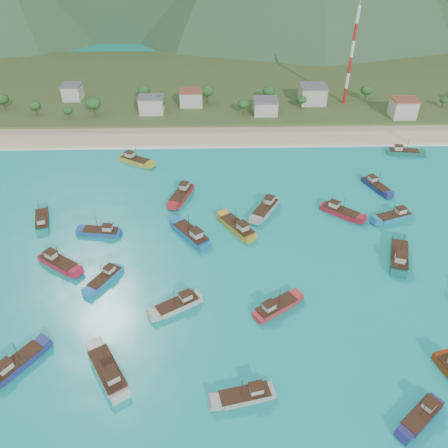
{
  "coord_description": "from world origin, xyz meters",
  "views": [
    {
      "loc": [
        0.39,
        -72.89,
        68.17
      ],
      "look_at": [
        2.49,
        18.0,
        3.0
      ],
      "focal_mm": 35.0,
      "sensor_mm": 36.0,
      "label": 1
    }
  ],
  "objects_px": {
    "boat_16": "(102,232)",
    "boat_8": "(246,396)",
    "boat_15": "(399,258)",
    "boat_19": "(108,373)",
    "boat_5": "(238,228)",
    "radio_tower": "(351,57)",
    "boat_11": "(58,263)",
    "boat_22": "(375,186)",
    "boat_20": "(135,161)",
    "boat_4": "(340,212)",
    "boat_18": "(178,305)",
    "boat_9": "(266,209)",
    "boat_12": "(42,221)",
    "boat_23": "(403,152)",
    "boat_1": "(422,416)",
    "boat_7": "(394,217)",
    "boat_28": "(105,278)",
    "boat_27": "(276,308)",
    "boat_2": "(192,235)",
    "boat_21": "(182,195)",
    "boat_25": "(17,365)"
  },
  "relations": [
    {
      "from": "boat_15",
      "to": "boat_19",
      "type": "xyz_separation_m",
      "value": [
        -63.26,
        -30.47,
        -0.07
      ]
    },
    {
      "from": "boat_1",
      "to": "boat_20",
      "type": "bearing_deg",
      "value": -4.47
    },
    {
      "from": "boat_27",
      "to": "boat_28",
      "type": "distance_m",
      "value": 38.79
    },
    {
      "from": "boat_27",
      "to": "boat_19",
      "type": "bearing_deg",
      "value": -98.05
    },
    {
      "from": "boat_1",
      "to": "boat_15",
      "type": "bearing_deg",
      "value": -52.01
    },
    {
      "from": "boat_8",
      "to": "boat_27",
      "type": "bearing_deg",
      "value": -32.63
    },
    {
      "from": "radio_tower",
      "to": "boat_2",
      "type": "height_order",
      "value": "radio_tower"
    },
    {
      "from": "boat_7",
      "to": "boat_1",
      "type": "bearing_deg",
      "value": 145.33
    },
    {
      "from": "boat_4",
      "to": "boat_16",
      "type": "distance_m",
      "value": 64.43
    },
    {
      "from": "radio_tower",
      "to": "boat_23",
      "type": "relative_size",
      "value": 3.45
    },
    {
      "from": "radio_tower",
      "to": "boat_28",
      "type": "xyz_separation_m",
      "value": [
        -80.73,
        -107.25,
        -19.87
      ]
    },
    {
      "from": "boat_18",
      "to": "boat_5",
      "type": "bearing_deg",
      "value": -58.21
    },
    {
      "from": "boat_4",
      "to": "boat_18",
      "type": "relative_size",
      "value": 1.01
    },
    {
      "from": "boat_4",
      "to": "boat_9",
      "type": "height_order",
      "value": "boat_9"
    },
    {
      "from": "boat_28",
      "to": "boat_16",
      "type": "bearing_deg",
      "value": -45.13
    },
    {
      "from": "boat_9",
      "to": "boat_16",
      "type": "xyz_separation_m",
      "value": [
        -43.55,
        -9.6,
        -0.18
      ]
    },
    {
      "from": "boat_2",
      "to": "boat_23",
      "type": "height_order",
      "value": "boat_2"
    },
    {
      "from": "boat_27",
      "to": "boat_2",
      "type": "bearing_deg",
      "value": -177.33
    },
    {
      "from": "boat_8",
      "to": "boat_20",
      "type": "height_order",
      "value": "boat_20"
    },
    {
      "from": "boat_15",
      "to": "boat_5",
      "type": "bearing_deg",
      "value": -179.23
    },
    {
      "from": "boat_2",
      "to": "boat_20",
      "type": "relative_size",
      "value": 1.05
    },
    {
      "from": "boat_28",
      "to": "boat_20",
      "type": "bearing_deg",
      "value": -57.89
    },
    {
      "from": "boat_12",
      "to": "boat_20",
      "type": "distance_m",
      "value": 39.69
    },
    {
      "from": "boat_11",
      "to": "boat_16",
      "type": "xyz_separation_m",
      "value": [
        7.65,
        12.09,
        -0.12
      ]
    },
    {
      "from": "boat_4",
      "to": "boat_9",
      "type": "xyz_separation_m",
      "value": [
        -20.4,
        1.76,
        0.07
      ]
    },
    {
      "from": "boat_27",
      "to": "boat_1",
      "type": "bearing_deg",
      "value": 7.28
    },
    {
      "from": "boat_25",
      "to": "boat_15",
      "type": "bearing_deg",
      "value": 54.96
    },
    {
      "from": "boat_15",
      "to": "boat_23",
      "type": "relative_size",
      "value": 1.2
    },
    {
      "from": "boat_8",
      "to": "boat_28",
      "type": "bearing_deg",
      "value": 32.57
    },
    {
      "from": "boat_15",
      "to": "boat_22",
      "type": "height_order",
      "value": "boat_15"
    },
    {
      "from": "boat_9",
      "to": "boat_16",
      "type": "distance_m",
      "value": 44.6
    },
    {
      "from": "boat_11",
      "to": "boat_16",
      "type": "height_order",
      "value": "boat_11"
    },
    {
      "from": "boat_23",
      "to": "boat_5",
      "type": "bearing_deg",
      "value": -46.16
    },
    {
      "from": "boat_25",
      "to": "boat_28",
      "type": "bearing_deg",
      "value": 98.75
    },
    {
      "from": "boat_8",
      "to": "boat_18",
      "type": "relative_size",
      "value": 0.99
    },
    {
      "from": "boat_4",
      "to": "boat_27",
      "type": "height_order",
      "value": "boat_4"
    },
    {
      "from": "boat_8",
      "to": "boat_4",
      "type": "bearing_deg",
      "value": -40.21
    },
    {
      "from": "boat_7",
      "to": "boat_19",
      "type": "bearing_deg",
      "value": 105.04
    },
    {
      "from": "boat_2",
      "to": "boat_21",
      "type": "bearing_deg",
      "value": 63.59
    },
    {
      "from": "boat_27",
      "to": "boat_9",
      "type": "bearing_deg",
      "value": 143.96
    },
    {
      "from": "boat_1",
      "to": "boat_7",
      "type": "relative_size",
      "value": 0.83
    },
    {
      "from": "boat_16",
      "to": "boat_8",
      "type": "bearing_deg",
      "value": -137.31
    },
    {
      "from": "boat_12",
      "to": "boat_23",
      "type": "distance_m",
      "value": 117.84
    },
    {
      "from": "boat_1",
      "to": "boat_5",
      "type": "distance_m",
      "value": 59.69
    },
    {
      "from": "radio_tower",
      "to": "boat_19",
      "type": "relative_size",
      "value": 3.15
    },
    {
      "from": "boat_5",
      "to": "boat_12",
      "type": "relative_size",
      "value": 1.06
    },
    {
      "from": "radio_tower",
      "to": "boat_22",
      "type": "bearing_deg",
      "value": -95.93
    },
    {
      "from": "boat_11",
      "to": "boat_22",
      "type": "relative_size",
      "value": 1.02
    },
    {
      "from": "boat_27",
      "to": "radio_tower",
      "type": "bearing_deg",
      "value": 126.19
    },
    {
      "from": "boat_16",
      "to": "boat_21",
      "type": "xyz_separation_m",
      "value": [
        19.76,
        17.66,
        0.19
      ]
    }
  ]
}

